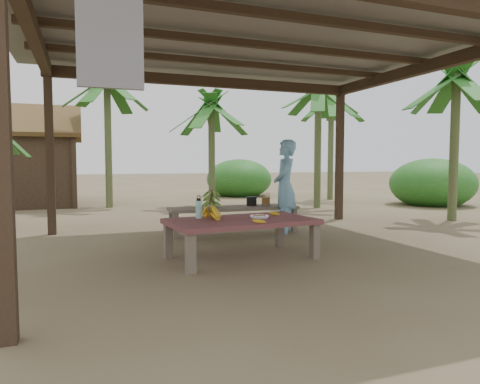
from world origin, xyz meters
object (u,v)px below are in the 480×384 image
object	(u,v)px
bench	(234,210)
cooking_pot	(252,201)
ripe_banana_bunch	(209,213)
water_flask	(199,209)
woman	(285,187)
work_table	(241,224)
plate	(259,216)

from	to	relation	value
bench	cooking_pot	distance (m)	0.38
bench	ripe_banana_bunch	size ratio (longest dim) A/B	7.50
water_flask	bench	bearing A→B (deg)	57.33
woman	work_table	bearing A→B (deg)	-10.96
bench	woman	xyz separation A→B (m)	(0.81, -0.32, 0.40)
bench	plate	bearing A→B (deg)	-96.77
ripe_banana_bunch	water_flask	xyz separation A→B (m)	(-0.08, 0.19, 0.03)
work_table	woman	xyz separation A→B (m)	(1.37, 1.56, 0.36)
bench	water_flask	size ratio (longest dim) A/B	7.59
work_table	bench	size ratio (longest dim) A/B	0.85
woman	cooking_pot	bearing A→B (deg)	-98.92
work_table	plate	world-z (taller)	plate
bench	cooking_pot	xyz separation A→B (m)	(0.35, 0.05, 0.13)
plate	woman	size ratio (longest dim) A/B	0.15
ripe_banana_bunch	plate	bearing A→B (deg)	-3.68
water_flask	woman	size ratio (longest dim) A/B	0.18
work_table	cooking_pot	bearing A→B (deg)	58.98
cooking_pot	work_table	bearing A→B (deg)	-115.29
ripe_banana_bunch	cooking_pot	size ratio (longest dim) A/B	1.67
ripe_banana_bunch	plate	xyz separation A→B (m)	(0.66, -0.04, -0.07)
ripe_banana_bunch	woman	xyz separation A→B (m)	(1.78, 1.49, 0.21)
bench	water_flask	bearing A→B (deg)	-120.10
work_table	cooking_pot	world-z (taller)	cooking_pot
ripe_banana_bunch	cooking_pot	bearing A→B (deg)	54.83
cooking_pot	woman	world-z (taller)	woman
ripe_banana_bunch	water_flask	distance (m)	0.21
cooking_pot	woman	xyz separation A→B (m)	(0.46, -0.38, 0.27)
work_table	ripe_banana_bunch	distance (m)	0.44
bench	cooking_pot	bearing A→B (deg)	11.31
woman	plate	bearing A→B (deg)	-5.57
bench	woman	size ratio (longest dim) A/B	1.40
work_table	ripe_banana_bunch	size ratio (longest dim) A/B	6.37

